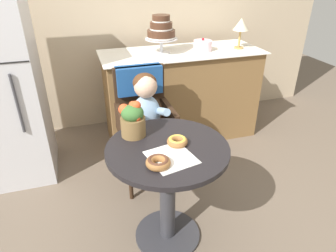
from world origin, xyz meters
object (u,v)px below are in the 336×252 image
donut_front (158,162)px  tiered_cake_stand (161,31)px  cafe_table (168,176)px  flower_vase (132,119)px  donut_mid (177,141)px  wicker_chair (143,108)px  table_lamp (241,26)px  seated_child (147,112)px  round_layer_cake (203,46)px

donut_front → tiered_cake_stand: 1.57m
cafe_table → flower_vase: 0.40m
cafe_table → donut_front: donut_front is taller
cafe_table → donut_mid: (0.06, 0.01, 0.24)m
wicker_chair → table_lamp: bearing=23.1°
cafe_table → tiered_cake_stand: size_ratio=2.11×
donut_front → flower_vase: (-0.06, 0.35, 0.08)m
donut_front → donut_mid: (0.16, 0.17, -0.00)m
wicker_chair → donut_front: size_ratio=7.22×
donut_mid → table_lamp: table_lamp is taller
donut_mid → table_lamp: size_ratio=0.43×
wicker_chair → seated_child: bearing=-92.4°
cafe_table → donut_mid: bearing=6.7°
wicker_chair → donut_mid: size_ratio=7.84×
donut_mid → flower_vase: 0.30m
cafe_table → tiered_cake_stand: bearing=75.1°
donut_mid → flower_vase: flower_vase is taller
donut_mid → table_lamp: bearing=49.4°
seated_child → round_layer_cake: bearing=44.1°
cafe_table → donut_mid: donut_mid is taller
flower_vase → round_layer_cake: size_ratio=1.27×
donut_front → table_lamp: size_ratio=0.46×
donut_front → round_layer_cake: size_ratio=0.75×
seated_child → table_lamp: size_ratio=2.55×
seated_child → donut_mid: bearing=-85.5°
wicker_chair → table_lamp: size_ratio=3.35×
wicker_chair → donut_front: bearing=-100.1°
flower_vase → tiered_cake_stand: tiered_cake_stand is taller
cafe_table → round_layer_cake: size_ratio=4.09×
donut_mid → table_lamp: 1.67m
donut_front → flower_vase: size_ratio=0.59×
cafe_table → wicker_chair: bearing=88.6°
seated_child → flower_vase: seated_child is taller
donut_front → round_layer_cake: (0.85, 1.43, 0.20)m
tiered_cake_stand → round_layer_cake: (0.40, -0.03, -0.16)m
seated_child → round_layer_cake: 1.05m
cafe_table → round_layer_cake: (0.75, 1.27, 0.44)m
wicker_chair → tiered_cake_stand: 0.81m
table_lamp → wicker_chair: bearing=-154.5°
seated_child → donut_mid: (0.04, -0.55, 0.07)m
round_layer_cake → donut_front: bearing=-120.7°
donut_mid → round_layer_cake: bearing=61.5°
wicker_chair → donut_mid: bearing=-88.8°
round_layer_cake → table_lamp: (0.38, -0.02, 0.17)m
wicker_chair → flower_vase: (-0.18, -0.53, 0.19)m
wicker_chair → donut_mid: 0.72m
wicker_chair → seated_child: 0.16m
cafe_table → donut_front: bearing=-121.9°
flower_vase → seated_child: bearing=64.3°
round_layer_cake → table_lamp: size_ratio=0.62×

